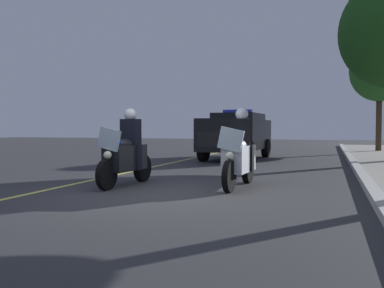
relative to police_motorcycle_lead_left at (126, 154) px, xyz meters
name	(u,v)px	position (x,y,z in m)	size (l,w,h in m)	color
ground_plane	(159,195)	(0.95, 1.20, -0.70)	(80.00, 80.00, 0.00)	#333335
curb_strip	(381,203)	(0.95, 5.06, -0.62)	(48.00, 0.24, 0.15)	#B7B5AD
lane_stripe_center	(53,188)	(0.95, -1.22, -0.70)	(48.00, 0.12, 0.01)	#E0D14C
police_motorcycle_lead_left	(126,154)	(0.00, 0.00, 0.00)	(2.14, 0.60, 1.72)	black
police_motorcycle_lead_right	(240,155)	(-0.53, 2.45, 0.00)	(2.14, 0.60, 1.72)	black
police_suv	(237,133)	(-8.42, 0.63, 0.37)	(5.00, 2.29, 2.05)	black
tree_behind_suv	(380,71)	(-15.19, 6.72, 3.57)	(3.02, 3.02, 5.80)	#42301E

